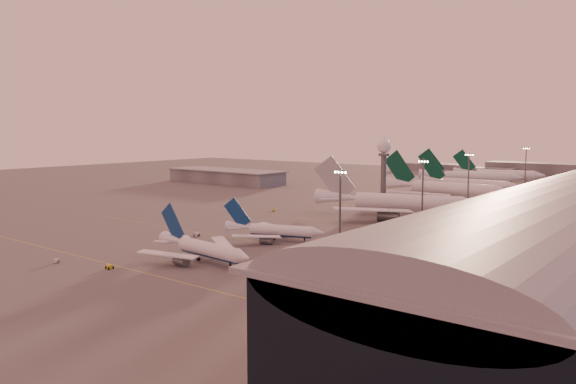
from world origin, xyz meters
The scene contains 26 objects.
ground centered at (0.00, 0.00, 0.00)m, with size 700.00×700.00×0.00m, color #535051.
taxiway_markings centered at (30.00, 56.00, 0.01)m, with size 180.00×185.25×0.02m.
hangar centered at (-120.00, 140.00, 4.32)m, with size 82.00×27.00×8.50m.
radar_tower centered at (5.00, 120.00, 20.95)m, with size 6.40×6.40×31.10m.
mast_a centered at (58.00, 0.00, 13.74)m, with size 3.60×0.56×25.00m.
mast_b centered at (55.00, 55.00, 13.74)m, with size 3.60×0.56×25.00m.
mast_c centered at (50.00, 110.00, 13.74)m, with size 3.60×0.56×25.00m.
mast_d centered at (48.00, 200.00, 13.74)m, with size 3.60×0.56×25.00m.
distant_horizon centered at (2.62, 325.14, 3.89)m, with size 165.00×37.50×9.00m.
narrowbody_near centered at (26.58, -17.69, 2.88)m, with size 36.44×28.99×14.24m.
narrowbody_mid centered at (23.53, 15.46, 2.65)m, with size 32.10×25.15×13.09m.
widebody_white centered at (31.57, 82.71, 4.16)m, with size 66.24×52.32×23.97m.
greentail_a centered at (26.92, 141.71, 4.24)m, with size 66.12×53.36×24.01m.
greentail_b centered at (24.70, 179.70, 3.59)m, with size 55.98×45.17×20.32m.
greentail_c centered at (9.58, 221.69, 3.98)m, with size 60.13×47.83×22.54m.
greentail_d centered at (16.42, 254.68, 3.71)m, with size 57.13×45.70×20.98m.
gsv_truck_a centered at (-1.79, -42.68, 1.12)m, with size 5.74×4.04×2.19m.
gsv_tug_near centered at (14.34, -38.10, 0.53)m, with size 2.41×3.74×1.03m.
gsv_catering_a centered at (67.50, -0.65, 1.94)m, with size 5.05×2.98×3.88m.
gsv_tug_mid centered at (-0.20, 4.56, 0.57)m, with size 4.07×4.54×1.11m.
gsv_truck_b centered at (39.55, 45.90, 1.19)m, with size 6.10×4.25×2.33m.
gsv_truck_c centered at (-15.34, 62.62, 1.03)m, with size 5.28×3.57×2.01m.
gsv_catering_b centered at (58.29, 69.61, 1.88)m, with size 5.01×3.65×3.76m.
gsv_tug_far centered at (7.35, 100.58, 0.54)m, with size 3.41×4.24×1.05m.
gsv_truck_d centered at (-24.08, 129.57, 1.22)m, with size 4.18×6.30×2.40m.
gsv_tug_hangar centered at (55.57, 156.25, 0.51)m, with size 4.04×3.67×0.99m.
Camera 1 is at (134.34, -118.33, 35.18)m, focal length 35.00 mm.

